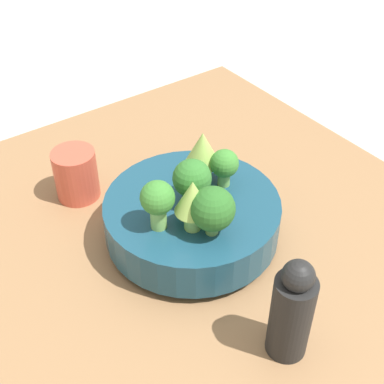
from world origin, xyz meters
name	(u,v)px	position (x,y,z in m)	size (l,w,h in m)	color
ground_plane	(190,265)	(0.00, 0.00, 0.00)	(6.00, 6.00, 0.00)	#ADA89E
table	(190,256)	(0.00, 0.00, 0.02)	(0.94, 0.88, 0.04)	olive
bowl	(192,218)	(0.02, -0.02, 0.08)	(0.28, 0.28, 0.08)	navy
broccoli_floret_back	(158,201)	(0.00, 0.06, 0.17)	(0.05, 0.05, 0.08)	#7AB256
romanesco_piece_far	(193,200)	(-0.03, 0.02, 0.17)	(0.05, 0.05, 0.08)	#7AB256
romanesco_piece_near	(202,150)	(0.06, -0.07, 0.17)	(0.06, 0.06, 0.09)	#6BA34C
broccoli_floret_left	(212,210)	(-0.05, 0.00, 0.16)	(0.06, 0.06, 0.08)	#609347
broccoli_floret_center	(192,179)	(0.02, -0.02, 0.16)	(0.06, 0.06, 0.08)	#6BA34C
broccoli_floret_front	(224,165)	(0.02, -0.08, 0.16)	(0.05, 0.05, 0.06)	#6BA34C
cup	(76,174)	(0.22, 0.08, 0.09)	(0.08, 0.08, 0.09)	#C64C38
pepper_mill	(292,311)	(-0.22, 0.01, 0.12)	(0.05, 0.05, 0.16)	black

